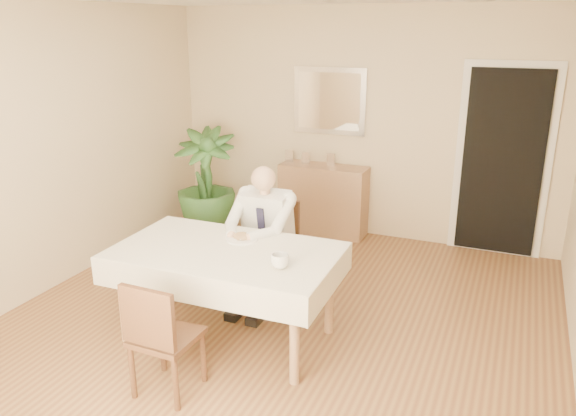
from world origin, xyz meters
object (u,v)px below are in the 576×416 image
at_px(chair_far, 273,242).
at_px(coffee_mug, 280,261).
at_px(potted_palm, 206,182).
at_px(chair_near, 159,334).
at_px(sideboard, 323,199).
at_px(seated_man, 259,232).
at_px(dining_table, 226,259).

relative_size(chair_far, coffee_mug, 6.65).
bearing_deg(potted_palm, chair_near, -64.91).
bearing_deg(sideboard, seated_man, -86.21).
relative_size(chair_near, sideboard, 0.82).
bearing_deg(potted_palm, dining_table, -55.46).
distance_m(dining_table, chair_far, 0.90).
relative_size(dining_table, chair_near, 2.06).
bearing_deg(chair_near, potted_palm, 116.38).
height_order(chair_near, coffee_mug, coffee_mug).
xyz_separation_m(chair_far, sideboard, (-0.10, 1.66, -0.08)).
xyz_separation_m(coffee_mug, sideboard, (-0.62, 2.69, -0.39)).
bearing_deg(coffee_mug, chair_near, -129.25).
bearing_deg(sideboard, dining_table, -86.89).
relative_size(sideboard, potted_palm, 0.82).
height_order(dining_table, potted_palm, potted_palm).
relative_size(chair_far, seated_man, 0.70).
distance_m(sideboard, potted_palm, 1.40).
bearing_deg(chair_near, chair_far, 89.87).
height_order(coffee_mug, sideboard, coffee_mug).
distance_m(chair_near, coffee_mug, 0.95).
relative_size(dining_table, coffee_mug, 13.25).
bearing_deg(chair_far, chair_near, -96.86).
xyz_separation_m(chair_far, chair_near, (-0.04, -1.72, -0.02)).
bearing_deg(chair_near, sideboard, 92.23).
xyz_separation_m(chair_near, potted_palm, (-1.32, 2.82, 0.16)).
height_order(sideboard, potted_palm, potted_palm).
height_order(chair_far, seated_man, seated_man).
bearing_deg(seated_man, dining_table, -90.00).
relative_size(coffee_mug, potted_palm, 0.10).
bearing_deg(chair_near, coffee_mug, 52.04).
bearing_deg(chair_near, seated_man, 89.59).
bearing_deg(potted_palm, sideboard, 23.71).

